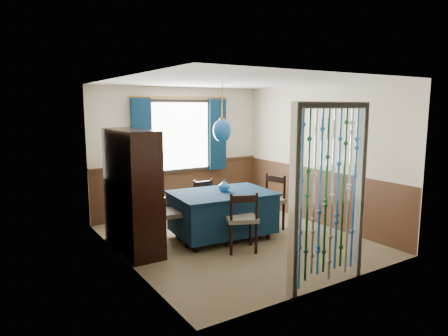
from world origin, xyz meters
TOP-DOWN VIEW (x-y plane):
  - floor at (0.00, 0.00)m, footprint 4.00×4.00m
  - ceiling at (0.00, 0.00)m, footprint 4.00×4.00m
  - wall_back at (0.00, 2.00)m, footprint 3.60×0.00m
  - wall_front at (0.00, -2.00)m, footprint 3.60×0.00m
  - wall_left at (-1.80, 0.00)m, footprint 0.00×4.00m
  - wall_right at (1.80, 0.00)m, footprint 0.00×4.00m
  - wainscot_back at (0.00, 1.99)m, footprint 3.60×0.00m
  - wainscot_front at (0.00, -1.99)m, footprint 3.60×0.00m
  - wainscot_left at (-1.79, 0.00)m, footprint 0.00×4.00m
  - wainscot_right at (1.79, 0.00)m, footprint 0.00×4.00m
  - window at (0.00, 1.95)m, footprint 1.32×0.12m
  - doorway at (0.00, -1.94)m, footprint 1.16×0.12m
  - dining_table at (-0.14, 0.18)m, footprint 1.67×1.23m
  - chair_near at (-0.21, -0.47)m, footprint 0.58×0.57m
  - chair_far at (-0.06, 0.83)m, footprint 0.44×0.42m
  - chair_left at (-1.03, 0.32)m, footprint 0.52×0.54m
  - chair_right at (0.78, 0.13)m, footprint 0.54×0.56m
  - sideboard at (-1.54, 0.47)m, footprint 0.48×1.38m
  - pendant_lamp at (-0.14, 0.18)m, footprint 0.29×0.29m
  - vase_table at (-0.08, 0.22)m, footprint 0.22×0.22m
  - bowl_shelf at (-1.48, 0.14)m, footprint 0.25×0.25m
  - vase_sideboard at (-1.48, 0.83)m, footprint 0.24×0.24m

SIDE VIEW (x-z plane):
  - floor at x=0.00m, z-range 0.00..0.00m
  - dining_table at x=-0.14m, z-range 0.06..0.82m
  - chair_far at x=-0.06m, z-range 0.03..0.86m
  - chair_near at x=-0.21m, z-range 0.03..0.94m
  - wainscot_back at x=0.00m, z-range -1.30..2.30m
  - wainscot_front at x=0.00m, z-range -1.30..2.30m
  - wainscot_left at x=-1.79m, z-range -1.50..2.50m
  - wainscot_right at x=1.79m, z-range -1.50..2.50m
  - chair_left at x=-1.03m, z-range 0.03..0.98m
  - chair_right at x=0.78m, z-range 0.03..0.99m
  - sideboard at x=-1.54m, z-range -0.28..1.52m
  - vase_table at x=-0.08m, z-range 0.76..0.94m
  - vase_sideboard at x=-1.48m, z-range 0.90..1.10m
  - doorway at x=0.00m, z-range -0.04..2.14m
  - wall_back at x=0.00m, z-range -0.55..3.05m
  - wall_front at x=0.00m, z-range -0.55..3.05m
  - wall_left at x=-1.80m, z-range -0.75..3.25m
  - wall_right at x=1.80m, z-range -0.75..3.25m
  - bowl_shelf at x=-1.48m, z-range 1.23..1.28m
  - window at x=0.00m, z-range 0.84..2.26m
  - pendant_lamp at x=-0.14m, z-range 1.29..2.22m
  - ceiling at x=0.00m, z-range 2.50..2.50m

